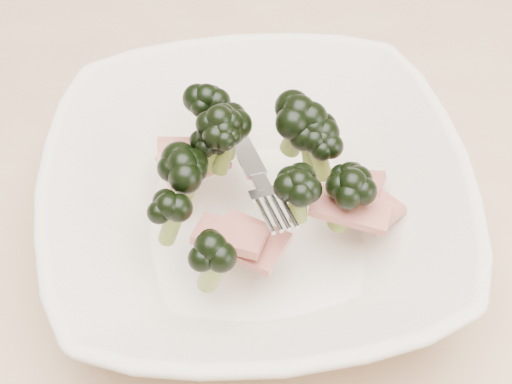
{
  "coord_description": "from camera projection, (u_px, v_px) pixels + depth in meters",
  "views": [
    {
      "loc": [
        0.03,
        -0.29,
        1.2
      ],
      "look_at": [
        -0.06,
        0.03,
        0.8
      ],
      "focal_mm": 50.0,
      "sensor_mm": 36.0,
      "label": 1
    }
  ],
  "objects": [
    {
      "name": "dining_table",
      "position": [
        312.0,
        340.0,
        0.6
      ],
      "size": [
        1.2,
        0.8,
        0.75
      ],
      "color": "tan",
      "rests_on": "ground"
    },
    {
      "name": "broccoli_dish",
      "position": [
        256.0,
        199.0,
        0.52
      ],
      "size": [
        0.4,
        0.4,
        0.11
      ],
      "color": "beige",
      "rests_on": "dining_table"
    }
  ]
}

